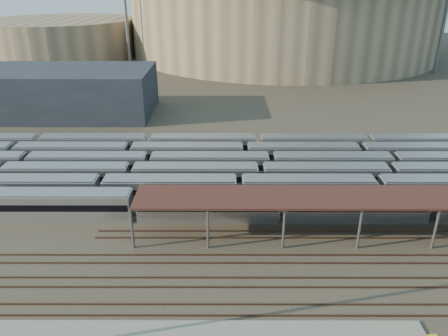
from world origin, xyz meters
TOP-DOWN VIEW (x-y plane):
  - ground at (0.00, 0.00)m, footprint 420.00×420.00m
  - subway_trains at (4.43, 18.50)m, footprint 130.61×23.90m
  - inspection_shed at (22.00, 4.00)m, footprint 60.30×6.00m
  - empty_tracks at (0.00, -5.00)m, footprint 170.00×9.62m
  - stadium at (25.00, 140.00)m, footprint 124.00×124.00m
  - secondary_arena at (-60.00, 130.00)m, footprint 56.00×56.00m
  - service_building at (-35.00, 55.00)m, footprint 42.00×20.00m
  - floodlight_0 at (-30.00, 110.00)m, footprint 4.00×1.00m
  - floodlight_2 at (70.00, 100.00)m, footprint 4.00×1.00m

SIDE VIEW (x-z plane):
  - ground at x=0.00m, z-range 0.00..0.00m
  - empty_tracks at x=0.00m, z-range 0.00..0.18m
  - subway_trains at x=4.43m, z-range 0.00..3.60m
  - inspection_shed at x=22.00m, z-range 2.33..7.63m
  - service_building at x=-35.00m, z-range 0.00..10.00m
  - secondary_arena at x=-60.00m, z-range 0.00..14.00m
  - stadium at x=25.00m, z-range 0.22..32.72m
  - floodlight_0 at x=-30.00m, z-range 1.45..39.85m
  - floodlight_2 at x=70.00m, z-range 1.45..39.85m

